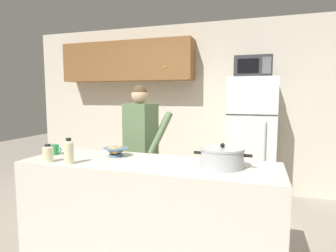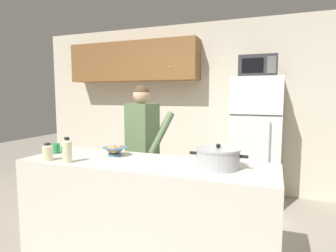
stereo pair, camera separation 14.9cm
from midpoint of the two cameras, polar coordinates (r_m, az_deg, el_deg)
back_wall_unit at (r=4.54m, az=2.80°, el=5.78°), size 6.00×0.48×2.60m
kitchen_island at (r=2.54m, az=-5.77°, el=-17.45°), size 2.17×0.68×0.92m
refrigerator at (r=4.03m, az=15.46°, el=-2.86°), size 0.64×0.68×1.72m
microwave at (r=3.98m, az=15.87°, el=11.46°), size 0.48×0.37×0.28m
person_near_pot at (r=3.21m, az=-6.89°, el=-2.60°), size 0.60×0.56×1.60m
cooking_pot at (r=2.23m, az=9.08°, el=-6.33°), size 0.45×0.34×0.19m
coffee_mug at (r=2.91m, az=-23.48°, el=-4.43°), size 0.13×0.09×0.10m
bread_bowl at (r=2.65m, az=-12.17°, el=-4.98°), size 0.23×0.23×0.10m
bottle_near_edge at (r=2.61m, az=-24.72°, el=-5.06°), size 0.09×0.09×0.15m
bottle_mid_counter at (r=2.47m, az=-21.13°, el=-4.83°), size 0.08×0.08×0.21m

